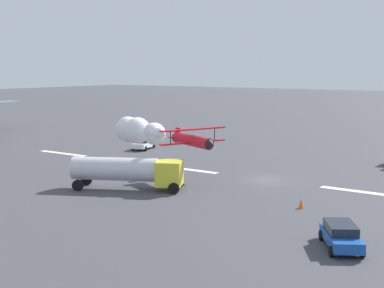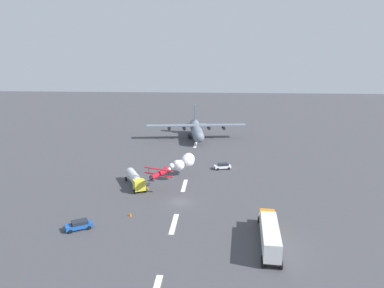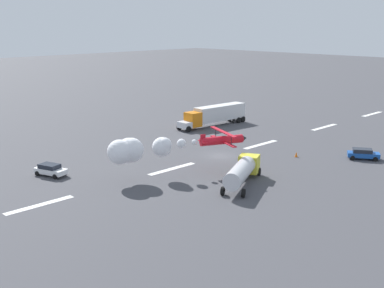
{
  "view_description": "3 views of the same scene",
  "coord_description": "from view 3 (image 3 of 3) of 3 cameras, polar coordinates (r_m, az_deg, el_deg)",
  "views": [
    {
      "loc": [
        -23.1,
        46.89,
        10.9
      ],
      "look_at": [
        5.44,
        5.0,
        3.7
      ],
      "focal_mm": 50.02,
      "sensor_mm": 36.0,
      "label": 1
    },
    {
      "loc": [
        -68.05,
        -7.48,
        28.64
      ],
      "look_at": [
        33.01,
        0.0,
        3.99
      ],
      "focal_mm": 34.25,
      "sensor_mm": 36.0,
      "label": 2
    },
    {
      "loc": [
        53.89,
        47.7,
        19.12
      ],
      "look_at": [
        9.89,
        3.96,
        4.12
      ],
      "focal_mm": 47.48,
      "sensor_mm": 36.0,
      "label": 3
    }
  ],
  "objects": [
    {
      "name": "fuel_tanker_truck",
      "position": [
        61.06,
        5.66,
        -3.0
      ],
      "size": [
        10.09,
        6.73,
        2.9
      ],
      "color": "yellow",
      "rests_on": "ground"
    },
    {
      "name": "traffic_cone_near",
      "position": [
        75.06,
        11.63,
        -1.16
      ],
      "size": [
        0.44,
        0.44,
        0.75
      ],
      "primitive_type": "cone",
      "color": "orange",
      "rests_on": "ground"
    },
    {
      "name": "runway_stripe_6",
      "position": [
        57.07,
        -16.72,
        -6.58
      ],
      "size": [
        8.0,
        0.9,
        0.01
      ],
      "primitive_type": "cube",
      "color": "white",
      "rests_on": "ground"
    },
    {
      "name": "runway_stripe_3",
      "position": [
        97.58,
        14.64,
        1.85
      ],
      "size": [
        8.0,
        0.9,
        0.01
      ],
      "primitive_type": "cube",
      "color": "white",
      "rests_on": "ground"
    },
    {
      "name": "stunt_biplane_red",
      "position": [
        62.78,
        -5.62,
        -0.55
      ],
      "size": [
        17.68,
        10.2,
        3.06
      ],
      "color": "red"
    },
    {
      "name": "airport_staff_sedan",
      "position": [
        76.27,
        18.68,
        -1.03
      ],
      "size": [
        3.83,
        4.66,
        1.52
      ],
      "color": "#194CA5",
      "rests_on": "ground"
    },
    {
      "name": "ground_plane",
      "position": [
        74.47,
        3.21,
        -1.31
      ],
      "size": [
        440.0,
        440.0,
        0.0
      ],
      "primitive_type": "plane",
      "color": "#424247",
      "rests_on": "ground"
    },
    {
      "name": "traffic_cone_far",
      "position": [
        64.54,
        4.44,
        -3.33
      ],
      "size": [
        0.44,
        0.44,
        0.75
      ],
      "primitive_type": "cone",
      "color": "orange",
      "rests_on": "ground"
    },
    {
      "name": "runway_stripe_4",
      "position": [
        81.75,
        7.73,
        -0.06
      ],
      "size": [
        8.0,
        0.9,
        0.01
      ],
      "primitive_type": "cube",
      "color": "white",
      "rests_on": "ground"
    },
    {
      "name": "runway_stripe_2",
      "position": [
        114.5,
        19.58,
        3.19
      ],
      "size": [
        8.0,
        0.9,
        0.01
      ],
      "primitive_type": "cube",
      "color": "white",
      "rests_on": "ground"
    },
    {
      "name": "semi_truck_orange",
      "position": [
        95.65,
        2.55,
        3.35
      ],
      "size": [
        15.46,
        3.83,
        3.7
      ],
      "color": "silver",
      "rests_on": "ground"
    },
    {
      "name": "followme_car_yellow",
      "position": [
        67.01,
        -15.62,
        -2.78
      ],
      "size": [
        2.97,
        4.56,
        1.52
      ],
      "color": "white",
      "rests_on": "ground"
    },
    {
      "name": "runway_stripe_5",
      "position": [
        67.78,
        -2.25,
        -2.8
      ],
      "size": [
        8.0,
        0.9,
        0.01
      ],
      "primitive_type": "cube",
      "color": "white",
      "rests_on": "ground"
    }
  ]
}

